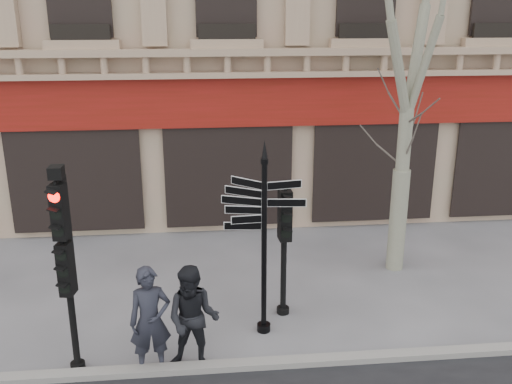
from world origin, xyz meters
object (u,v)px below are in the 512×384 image
(traffic_signal_main, at_px, (65,247))
(pedestrian_b, at_px, (193,319))
(fingerpost, at_px, (264,207))
(traffic_signal_secondary, at_px, (284,228))
(pedestrian_a, at_px, (150,321))

(traffic_signal_main, xyz_separation_m, pedestrian_b, (1.99, -0.16, -1.34))
(fingerpost, bearing_deg, traffic_signal_secondary, 69.33)
(traffic_signal_secondary, distance_m, pedestrian_b, 2.60)
(fingerpost, relative_size, pedestrian_b, 1.98)
(traffic_signal_secondary, bearing_deg, pedestrian_b, -140.20)
(traffic_signal_main, relative_size, pedestrian_b, 1.91)
(fingerpost, xyz_separation_m, pedestrian_a, (-2.02, -1.05, -1.56))
(traffic_signal_main, height_order, traffic_signal_secondary, traffic_signal_main)
(fingerpost, relative_size, pedestrian_a, 1.96)
(traffic_signal_main, height_order, pedestrian_b, traffic_signal_main)
(pedestrian_a, bearing_deg, traffic_signal_secondary, 23.82)
(pedestrian_a, height_order, pedestrian_b, pedestrian_a)
(traffic_signal_secondary, relative_size, pedestrian_b, 1.40)
(fingerpost, distance_m, pedestrian_a, 2.76)
(traffic_signal_main, distance_m, pedestrian_a, 1.85)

